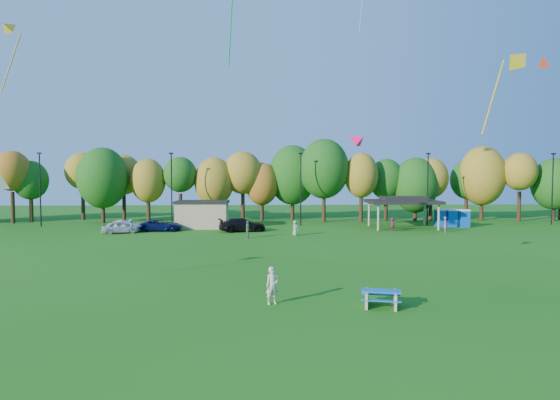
{
  "coord_description": "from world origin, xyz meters",
  "views": [
    {
      "loc": [
        -2.68,
        -21.95,
        6.64
      ],
      "look_at": [
        -1.73,
        6.0,
        5.1
      ],
      "focal_mm": 32.0,
      "sensor_mm": 36.0,
      "label": 1
    }
  ],
  "objects_px": {
    "picnic_table": "(381,297)",
    "car_d": "(242,225)",
    "car_b": "(126,226)",
    "porta_potties": "(452,218)",
    "car_a": "(120,227)",
    "kite_flyer": "(272,285)",
    "car_c": "(161,225)"
  },
  "relations": [
    {
      "from": "porta_potties",
      "to": "car_a",
      "type": "bearing_deg",
      "value": -172.48
    },
    {
      "from": "kite_flyer",
      "to": "car_a",
      "type": "relative_size",
      "value": 0.49
    },
    {
      "from": "car_b",
      "to": "picnic_table",
      "type": "bearing_deg",
      "value": -161.65
    },
    {
      "from": "car_b",
      "to": "car_c",
      "type": "height_order",
      "value": "car_c"
    },
    {
      "from": "picnic_table",
      "to": "car_d",
      "type": "xyz_separation_m",
      "value": [
        -8.2,
        31.77,
        0.28
      ]
    },
    {
      "from": "kite_flyer",
      "to": "car_c",
      "type": "xyz_separation_m",
      "value": [
        -12.01,
        31.87,
        -0.29
      ]
    },
    {
      "from": "kite_flyer",
      "to": "car_d",
      "type": "xyz_separation_m",
      "value": [
        -2.84,
        31.08,
        -0.18
      ]
    },
    {
      "from": "car_d",
      "to": "car_a",
      "type": "bearing_deg",
      "value": 81.97
    },
    {
      "from": "car_b",
      "to": "car_c",
      "type": "distance_m",
      "value": 3.92
    },
    {
      "from": "porta_potties",
      "to": "picnic_table",
      "type": "bearing_deg",
      "value": -115.72
    },
    {
      "from": "picnic_table",
      "to": "car_c",
      "type": "relative_size",
      "value": 0.47
    },
    {
      "from": "car_b",
      "to": "car_d",
      "type": "relative_size",
      "value": 0.75
    },
    {
      "from": "porta_potties",
      "to": "car_b",
      "type": "bearing_deg",
      "value": -174.7
    },
    {
      "from": "car_b",
      "to": "car_d",
      "type": "xyz_separation_m",
      "value": [
        13.07,
        -0.36,
        0.11
      ]
    },
    {
      "from": "picnic_table",
      "to": "car_d",
      "type": "height_order",
      "value": "car_d"
    },
    {
      "from": "picnic_table",
      "to": "car_d",
      "type": "bearing_deg",
      "value": 117.9
    },
    {
      "from": "car_a",
      "to": "car_c",
      "type": "height_order",
      "value": "car_a"
    },
    {
      "from": "picnic_table",
      "to": "car_a",
      "type": "xyz_separation_m",
      "value": [
        -21.47,
        30.61,
        0.18
      ]
    },
    {
      "from": "kite_flyer",
      "to": "car_b",
      "type": "xyz_separation_m",
      "value": [
        -15.91,
        31.44,
        -0.3
      ]
    },
    {
      "from": "car_a",
      "to": "kite_flyer",
      "type": "bearing_deg",
      "value": -169.95
    },
    {
      "from": "car_a",
      "to": "car_b",
      "type": "height_order",
      "value": "car_a"
    },
    {
      "from": "picnic_table",
      "to": "car_b",
      "type": "bearing_deg",
      "value": 136.93
    },
    {
      "from": "kite_flyer",
      "to": "car_a",
      "type": "height_order",
      "value": "kite_flyer"
    },
    {
      "from": "car_b",
      "to": "kite_flyer",
      "type": "bearing_deg",
      "value": -168.32
    },
    {
      "from": "car_c",
      "to": "car_b",
      "type": "bearing_deg",
      "value": 95.26
    },
    {
      "from": "kite_flyer",
      "to": "car_c",
      "type": "distance_m",
      "value": 34.06
    },
    {
      "from": "picnic_table",
      "to": "car_c",
      "type": "bearing_deg",
      "value": 131.51
    },
    {
      "from": "porta_potties",
      "to": "picnic_table",
      "type": "relative_size",
      "value": 1.69
    },
    {
      "from": "car_a",
      "to": "car_c",
      "type": "xyz_separation_m",
      "value": [
        4.09,
        1.96,
        -0.01
      ]
    },
    {
      "from": "picnic_table",
      "to": "car_b",
      "type": "height_order",
      "value": "car_b"
    },
    {
      "from": "picnic_table",
      "to": "car_c",
      "type": "distance_m",
      "value": 36.91
    },
    {
      "from": "porta_potties",
      "to": "car_b",
      "type": "distance_m",
      "value": 38.64
    }
  ]
}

